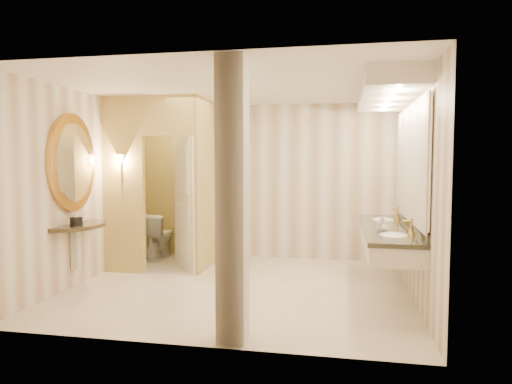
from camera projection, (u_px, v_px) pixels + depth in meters
floor at (239, 287)px, 6.22m from camera, size 4.50×4.50×0.00m
ceiling at (239, 87)px, 6.03m from camera, size 4.50×4.50×0.00m
wall_back at (264, 182)px, 8.08m from camera, size 4.50×0.02×2.70m
wall_front at (190, 202)px, 4.16m from camera, size 4.50×0.02×2.70m
wall_left at (87, 187)px, 6.54m from camera, size 0.02×4.00×2.70m
wall_right at (414, 191)px, 5.70m from camera, size 0.02×4.00×2.70m
toilet_closet at (183, 182)px, 7.28m from camera, size 1.50×1.55×2.70m
wall_sconce at (121, 160)px, 6.88m from camera, size 0.14×0.14×0.42m
vanity at (391, 168)px, 5.87m from camera, size 0.75×2.75×2.09m
console_shelf at (73, 189)px, 6.15m from camera, size 1.01×1.01×1.96m
pillar at (232, 201)px, 4.29m from camera, size 0.27×0.27×2.70m
tissue_box at (76, 221)px, 5.98m from camera, size 0.15×0.15×0.11m
toilet at (158, 236)px, 8.03m from camera, size 0.47×0.80×0.81m
soap_bottle_a at (380, 224)px, 5.65m from camera, size 0.09×0.09×0.15m
soap_bottle_b at (385, 227)px, 5.50m from camera, size 0.12×0.12×0.12m
soap_bottle_c at (382, 222)px, 5.67m from camera, size 0.09×0.09×0.19m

